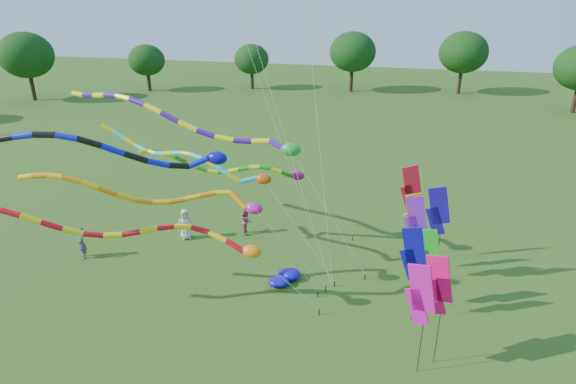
% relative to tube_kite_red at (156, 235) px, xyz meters
% --- Properties ---
extents(ground, '(160.00, 160.00, 0.00)m').
position_rel_tube_kite_red_xyz_m(ground, '(4.66, -1.00, -3.80)').
color(ground, '#265516').
rests_on(ground, ground).
extents(tree_ring, '(115.22, 119.81, 9.27)m').
position_rel_tube_kite_red_xyz_m(tree_ring, '(-1.31, 0.00, 1.70)').
color(tree_ring, '#382314').
rests_on(tree_ring, ground).
extents(tube_kite_red, '(13.11, 3.26, 5.86)m').
position_rel_tube_kite_red_xyz_m(tube_kite_red, '(0.00, 0.00, 0.00)').
color(tube_kite_red, black).
rests_on(tube_kite_red, ground).
extents(tube_kite_orange, '(12.76, 3.35, 6.69)m').
position_rel_tube_kite_red_xyz_m(tube_kite_orange, '(0.00, 1.57, 1.11)').
color(tube_kite_orange, black).
rests_on(tube_kite_orange, ground).
extents(tube_kite_purple, '(16.98, 3.02, 8.93)m').
position_rel_tube_kite_red_xyz_m(tube_kite_purple, '(-0.47, 5.97, 3.20)').
color(tube_kite_purple, black).
rests_on(tube_kite_purple, ground).
extents(tube_kite_blue, '(14.25, 5.45, 9.15)m').
position_rel_tube_kite_red_xyz_m(tube_kite_blue, '(-1.27, -0.67, 3.84)').
color(tube_kite_blue, black).
rests_on(tube_kite_blue, ground).
extents(tube_kite_cyan, '(12.49, 1.88, 7.35)m').
position_rel_tube_kite_red_xyz_m(tube_kite_cyan, '(0.20, 4.32, 1.83)').
color(tube_kite_cyan, black).
rests_on(tube_kite_cyan, ground).
extents(tube_kite_green, '(10.55, 3.82, 6.30)m').
position_rel_tube_kite_red_xyz_m(tube_kite_green, '(1.69, 6.62, 0.77)').
color(tube_kite_green, black).
rests_on(tube_kite_green, ground).
extents(banner_pole_violet, '(1.16, 0.20, 4.60)m').
position_rel_tube_kite_red_xyz_m(banner_pole_violet, '(10.63, 5.02, -0.46)').
color(banner_pole_violet, black).
rests_on(banner_pole_violet, ground).
extents(banner_pole_green, '(1.16, 0.26, 3.96)m').
position_rel_tube_kite_red_xyz_m(banner_pole_green, '(11.22, 3.02, -1.10)').
color(banner_pole_green, black).
rests_on(banner_pole_green, ground).
extents(banner_pole_magenta_b, '(1.11, 0.49, 4.65)m').
position_rel_tube_kite_red_xyz_m(banner_pole_magenta_b, '(11.40, -0.45, -0.41)').
color(banner_pole_magenta_b, black).
rests_on(banner_pole_magenta_b, ground).
extents(banner_pole_magenta_a, '(1.13, 0.45, 4.60)m').
position_rel_tube_kite_red_xyz_m(banner_pole_magenta_a, '(10.78, -1.12, -0.47)').
color(banner_pole_magenta_a, black).
rests_on(banner_pole_magenta_a, ground).
extents(banner_pole_blue_b, '(1.16, 0.11, 5.16)m').
position_rel_tube_kite_red_xyz_m(banner_pole_blue_b, '(11.57, 5.00, 0.09)').
color(banner_pole_blue_b, black).
rests_on(banner_pole_blue_b, ground).
extents(banner_pole_blue_a, '(1.16, 0.14, 4.51)m').
position_rel_tube_kite_red_xyz_m(banner_pole_blue_a, '(10.54, 1.94, -0.55)').
color(banner_pole_blue_a, black).
rests_on(banner_pole_blue_a, ground).
extents(banner_pole_red, '(1.14, 0.41, 5.43)m').
position_rel_tube_kite_red_xyz_m(banner_pole_red, '(10.32, 6.89, 0.36)').
color(banner_pole_red, black).
rests_on(banner_pole_red, ground).
extents(banner_pole_orange, '(1.16, 0.24, 4.35)m').
position_rel_tube_kite_red_xyz_m(banner_pole_orange, '(10.60, 5.97, -0.71)').
color(banner_pole_orange, black).
rests_on(banner_pole_orange, ground).
extents(blue_nylon_heap, '(1.68, 1.61, 0.50)m').
position_rel_tube_kite_red_xyz_m(blue_nylon_heap, '(4.82, 3.51, -3.58)').
color(blue_nylon_heap, '#120DB0').
rests_on(blue_nylon_heap, ground).
extents(person_a, '(1.06, 0.96, 1.83)m').
position_rel_tube_kite_red_xyz_m(person_a, '(-1.95, 6.55, -2.89)').
color(person_a, silver).
rests_on(person_a, ground).
extents(person_b, '(0.75, 0.76, 1.77)m').
position_rel_tube_kite_red_xyz_m(person_b, '(-6.37, 3.20, -2.92)').
color(person_b, '#41475B').
rests_on(person_b, ground).
extents(person_c, '(0.89, 0.96, 1.57)m').
position_rel_tube_kite_red_xyz_m(person_c, '(1.24, 8.03, -3.02)').
color(person_c, '#983752').
rests_on(person_c, ground).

